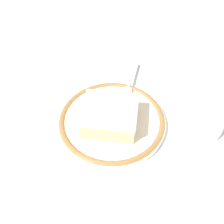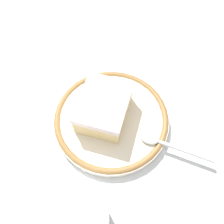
# 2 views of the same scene
# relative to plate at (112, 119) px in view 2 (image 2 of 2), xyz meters

# --- Properties ---
(ground_plane) EXTENTS (2.40, 2.40, 0.00)m
(ground_plane) POSITION_rel_plate_xyz_m (0.03, -0.03, -0.01)
(ground_plane) COLOR #B7B2A8
(placemat) EXTENTS (0.53, 0.39, 0.00)m
(placemat) POSITION_rel_plate_xyz_m (0.03, -0.03, -0.01)
(placemat) COLOR silver
(placemat) RESTS_ON ground_plane
(plate) EXTENTS (0.20, 0.20, 0.02)m
(plate) POSITION_rel_plate_xyz_m (0.00, 0.00, 0.00)
(plate) COLOR silver
(plate) RESTS_ON placemat
(cake_slice) EXTENTS (0.12, 0.11, 0.05)m
(cake_slice) POSITION_rel_plate_xyz_m (-0.01, -0.01, 0.03)
(cake_slice) COLOR beige
(cake_slice) RESTS_ON plate
(spoon) EXTENTS (0.07, 0.12, 0.01)m
(spoon) POSITION_rel_plate_xyz_m (0.06, 0.08, 0.01)
(spoon) COLOR silver
(spoon) RESTS_ON plate
(cup) EXTENTS (0.07, 0.07, 0.10)m
(cup) POSITION_rel_plate_xyz_m (0.16, -0.06, 0.03)
(cup) COLOR white
(cup) RESTS_ON placemat
(sugar_packet) EXTENTS (0.06, 0.04, 0.01)m
(sugar_packet) POSITION_rel_plate_xyz_m (-0.12, -0.06, -0.01)
(sugar_packet) COLOR white
(sugar_packet) RESTS_ON placemat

